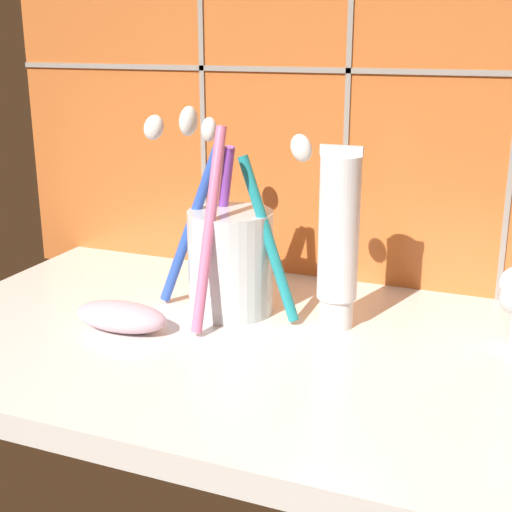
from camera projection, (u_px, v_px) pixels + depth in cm
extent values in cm
cube|color=silver|center=(267.00, 352.00, 57.16)|extent=(59.59, 34.21, 2.00)
cube|color=gray|center=(333.00, 70.00, 65.49)|extent=(69.59, 0.24, 0.50)
cylinder|color=silver|center=(231.00, 262.00, 61.82)|extent=(7.42, 7.42, 9.00)
cylinder|color=teal|center=(269.00, 239.00, 59.01)|extent=(5.80, 1.57, 13.81)
ellipsoid|color=white|center=(301.00, 148.00, 55.41)|extent=(2.48, 1.57, 2.64)
cylinder|color=purple|center=(221.00, 223.00, 63.29)|extent=(3.97, 3.23, 14.15)
ellipsoid|color=white|center=(209.00, 130.00, 62.48)|extent=(2.51, 2.32, 2.54)
cylinder|color=blue|center=(191.00, 224.00, 62.01)|extent=(6.35, 1.78, 14.74)
ellipsoid|color=white|center=(154.00, 128.00, 60.28)|extent=(2.52, 1.62, 2.66)
cylinder|color=pink|center=(209.00, 229.00, 57.48)|extent=(0.91, 6.28, 16.16)
ellipsoid|color=white|center=(189.00, 121.00, 52.09)|extent=(1.30, 2.31, 2.63)
cylinder|color=white|center=(336.00, 312.00, 59.36)|extent=(2.80, 2.80, 2.58)
cylinder|color=white|center=(339.00, 228.00, 57.23)|extent=(3.30, 3.30, 11.77)
cube|color=silver|center=(342.00, 150.00, 55.37)|extent=(3.46, 0.36, 0.80)
ellipsoid|color=#DBB2C6|center=(121.00, 317.00, 58.64)|extent=(8.23, 4.05, 2.33)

